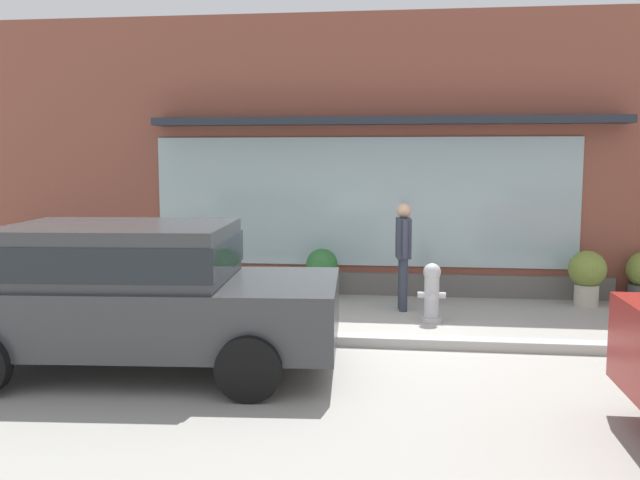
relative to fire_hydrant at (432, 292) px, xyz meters
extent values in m
plane|color=#9E9B93|center=(-0.73, -1.14, -0.41)|extent=(60.00, 60.00, 0.00)
cube|color=#B2B2AD|center=(-0.73, -1.34, -0.35)|extent=(14.00, 0.24, 0.12)
cube|color=brown|center=(-0.73, 2.06, 1.86)|extent=(14.00, 0.36, 4.55)
cube|color=#9EB7BC|center=(-1.07, 1.86, 1.11)|extent=(6.87, 0.03, 2.09)
cube|color=#232833|center=(-0.73, 1.71, 2.40)|extent=(7.47, 0.56, 0.12)
cube|color=#605E59|center=(-0.73, 1.84, -0.23)|extent=(7.27, 0.20, 0.36)
cylinder|color=#B2B2B7|center=(0.00, 0.00, -0.38)|extent=(0.30, 0.30, 0.06)
cylinder|color=#B2B2B7|center=(0.00, 0.00, -0.07)|extent=(0.20, 0.20, 0.56)
sphere|color=#B2B2B7|center=(0.00, 0.00, 0.28)|extent=(0.24, 0.24, 0.24)
cylinder|color=#B2B2B7|center=(-0.14, 0.00, -0.04)|extent=(0.10, 0.09, 0.09)
cylinder|color=#B2B2B7|center=(0.14, 0.00, -0.04)|extent=(0.10, 0.09, 0.09)
cylinder|color=#B2B2B7|center=(0.00, -0.14, -0.04)|extent=(0.09, 0.10, 0.09)
cylinder|color=#333847|center=(-0.41, 0.78, -0.02)|extent=(0.12, 0.12, 0.78)
cylinder|color=#333847|center=(-0.39, 0.60, -0.02)|extent=(0.12, 0.12, 0.78)
cube|color=#333847|center=(-0.40, 0.69, 0.66)|extent=(0.24, 0.36, 0.58)
sphere|color=tan|center=(-0.40, 0.69, 1.06)|extent=(0.21, 0.21, 0.21)
cylinder|color=#333847|center=(-0.42, 0.91, 0.67)|extent=(0.08, 0.08, 0.55)
cylinder|color=#333847|center=(-0.37, 0.47, 0.67)|extent=(0.08, 0.08, 0.55)
cube|color=black|center=(-0.41, 1.00, 0.42)|extent=(0.13, 0.25, 0.28)
cube|color=#383A3D|center=(-3.12, -2.56, 0.23)|extent=(4.25, 2.14, 0.66)
cube|color=#383A3D|center=(-3.33, -2.57, 0.82)|extent=(2.39, 1.86, 0.62)
cube|color=#1E2328|center=(-3.33, -2.57, 0.82)|extent=(2.43, 1.88, 0.34)
cylinder|color=black|center=(-1.92, -1.53, -0.10)|extent=(0.63, 0.23, 0.62)
cylinder|color=black|center=(-1.78, -3.40, -0.10)|extent=(0.63, 0.23, 0.62)
cylinder|color=black|center=(-4.47, -1.71, -0.10)|extent=(0.63, 0.23, 0.62)
cylinder|color=#B7B2A3|center=(-3.91, 1.50, -0.26)|extent=(0.32, 0.32, 0.30)
sphere|color=#2D6B33|center=(-3.91, 1.50, -0.01)|extent=(0.30, 0.30, 0.30)
sphere|color=white|center=(-3.90, 1.40, 0.04)|extent=(0.07, 0.07, 0.07)
sphere|color=#E5C64C|center=(-3.88, 1.57, 0.08)|extent=(0.09, 0.09, 0.09)
cylinder|color=#9E6042|center=(-4.96, 1.67, -0.30)|extent=(0.25, 0.25, 0.23)
sphere|color=#3D8442|center=(-4.96, 1.67, -0.08)|extent=(0.30, 0.30, 0.30)
sphere|color=#B266B7|center=(-5.02, 1.68, -0.04)|extent=(0.06, 0.06, 0.06)
sphere|color=#DB4C7A|center=(-5.03, 1.71, 0.01)|extent=(0.07, 0.07, 0.07)
cylinder|color=#4C4C51|center=(-1.68, 1.38, -0.24)|extent=(0.34, 0.34, 0.34)
sphere|color=#2D6B33|center=(-1.68, 1.38, 0.14)|extent=(0.50, 0.50, 0.50)
cylinder|color=#B7B2A3|center=(2.37, 1.33, -0.25)|extent=(0.36, 0.36, 0.33)
sphere|color=olive|center=(2.37, 1.33, 0.15)|extent=(0.56, 0.56, 0.56)
camera|label=1|loc=(-0.35, -9.52, 1.83)|focal=39.30mm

